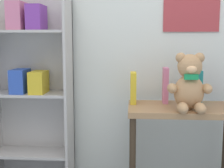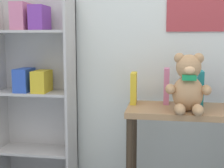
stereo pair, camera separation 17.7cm
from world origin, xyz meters
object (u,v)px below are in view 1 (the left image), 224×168
at_px(display_table, 183,122).
at_px(book_standing_teal, 198,87).
at_px(book_standing_pink, 165,85).
at_px(teddy_bear, 189,84).
at_px(book_standing_yellow, 133,88).
at_px(bookshelf_side, 31,81).

distance_m(display_table, book_standing_teal, 0.27).
bearing_deg(book_standing_pink, teddy_bear, -58.85).
xyz_separation_m(display_table, book_standing_pink, (-0.11, 0.11, 0.23)).
distance_m(book_standing_yellow, book_standing_teal, 0.43).
height_order(book_standing_pink, book_standing_teal, book_standing_pink).
bearing_deg(book_standing_pink, display_table, -45.21).
distance_m(bookshelf_side, book_standing_pink, 0.95).
bearing_deg(book_standing_pink, book_standing_yellow, -172.91).
distance_m(book_standing_pink, book_standing_teal, 0.22).
height_order(bookshelf_side, display_table, bookshelf_side).
xyz_separation_m(teddy_bear, book_standing_pink, (-0.12, 0.21, -0.04)).
relative_size(display_table, teddy_bear, 2.04).
height_order(display_table, book_standing_pink, book_standing_pink).
height_order(display_table, teddy_bear, teddy_bear).
relative_size(book_standing_yellow, book_standing_pink, 0.87).
bearing_deg(bookshelf_side, book_standing_teal, -3.17).
distance_m(bookshelf_side, book_standing_yellow, 0.73).
height_order(bookshelf_side, book_standing_pink, bookshelf_side).
relative_size(bookshelf_side, teddy_bear, 3.90).
height_order(teddy_bear, book_standing_yellow, teddy_bear).
height_order(bookshelf_side, book_standing_teal, bookshelf_side).
relative_size(display_table, book_standing_yellow, 3.41).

